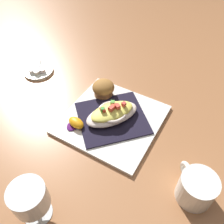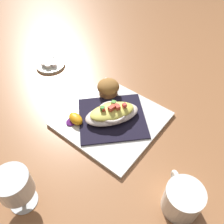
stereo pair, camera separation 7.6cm
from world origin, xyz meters
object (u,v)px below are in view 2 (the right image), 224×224
object	(u,v)px
muffin	(108,88)
creamer_cup_1	(48,66)
creamer_cup_2	(54,65)
creamer_saucer	(50,65)
gratin_dish	(112,113)
coffee_mug	(182,200)
stemmed_glass	(16,187)
creamer_cup_0	(44,64)
orange_garnish	(75,119)
spoon	(50,62)
square_plate	(112,119)

from	to	relation	value
muffin	creamer_cup_1	xyz separation A→B (m)	(-0.29, -0.03, -0.02)
creamer_cup_2	creamer_saucer	bearing A→B (deg)	177.19
creamer_cup_2	gratin_dish	bearing A→B (deg)	-10.41
coffee_mug	creamer_cup_1	size ratio (longest dim) A/B	4.43
coffee_mug	creamer_cup_1	bearing A→B (deg)	167.04
stemmed_glass	muffin	bearing A→B (deg)	101.59
creamer_saucer	creamer_cup_0	distance (m)	0.03
orange_garnish	spoon	world-z (taller)	orange_garnish
gratin_dish	orange_garnish	world-z (taller)	gratin_dish
creamer_cup_0	creamer_cup_1	xyz separation A→B (m)	(0.02, 0.00, 0.00)
orange_garnish	creamer_cup_1	distance (m)	0.32
square_plate	gratin_dish	distance (m)	0.03
muffin	stemmed_glass	size ratio (longest dim) A/B	0.63
stemmed_glass	creamer_saucer	world-z (taller)	stemmed_glass
orange_garnish	spoon	size ratio (longest dim) A/B	0.73
square_plate	creamer_cup_1	bearing A→B (deg)	172.91
orange_garnish	stemmed_glass	bearing A→B (deg)	-71.88
stemmed_glass	creamer_cup_2	world-z (taller)	stemmed_glass
gratin_dish	coffee_mug	world-z (taller)	coffee_mug
orange_garnish	creamer_cup_0	bearing A→B (deg)	157.73
muffin	gratin_dish	bearing A→B (deg)	-43.89
creamer_saucer	creamer_cup_0	size ratio (longest dim) A/B	4.87
coffee_mug	square_plate	bearing A→B (deg)	160.34
coffee_mug	creamer_cup_2	bearing A→B (deg)	165.22
gratin_dish	muffin	distance (m)	0.12
gratin_dish	creamer_cup_2	world-z (taller)	gratin_dish
creamer_saucer	creamer_cup_1	xyz separation A→B (m)	(0.02, -0.02, 0.01)
square_plate	creamer_saucer	xyz separation A→B (m)	(-0.39, 0.07, -0.00)
square_plate	creamer_cup_0	bearing A→B (deg)	173.87
muffin	orange_garnish	distance (m)	0.17
creamer_cup_0	creamer_cup_1	distance (m)	0.02
spoon	creamer_saucer	bearing A→B (deg)	-54.38
coffee_mug	creamer_cup_2	world-z (taller)	coffee_mug
spoon	stemmed_glass	bearing A→B (deg)	-46.93
creamer_cup_2	creamer_cup_0	bearing A→B (deg)	-144.38
creamer_cup_1	stemmed_glass	bearing A→B (deg)	-46.50
stemmed_glass	spoon	size ratio (longest dim) A/B	1.42
square_plate	stemmed_glass	xyz separation A→B (m)	(0.00, -0.35, 0.08)
gratin_dish	creamer_cup_0	world-z (taller)	gratin_dish
coffee_mug	spoon	size ratio (longest dim) A/B	1.23
muffin	spoon	xyz separation A→B (m)	(-0.30, -0.01, -0.02)
muffin	coffee_mug	xyz separation A→B (m)	(0.39, -0.19, -0.00)
orange_garnish	spoon	bearing A→B (deg)	152.95
orange_garnish	creamer_saucer	bearing A→B (deg)	153.33
gratin_dish	orange_garnish	xyz separation A→B (m)	(-0.08, -0.09, -0.01)
muffin	stemmed_glass	world-z (taller)	stemmed_glass
creamer_cup_0	creamer_cup_2	world-z (taller)	same
coffee_mug	muffin	bearing A→B (deg)	154.04
orange_garnish	creamer_cup_0	world-z (taller)	orange_garnish
gratin_dish	muffin	bearing A→B (deg)	136.11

